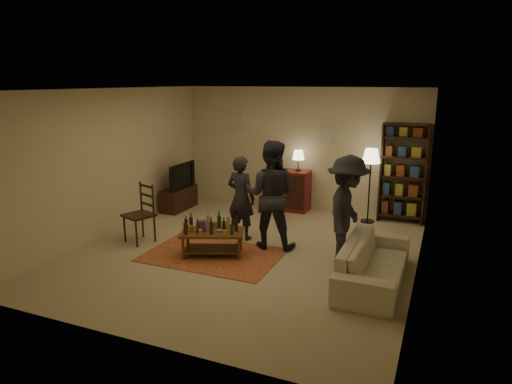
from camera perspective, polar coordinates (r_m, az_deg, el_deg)
The scene contains 13 objects.
floor at distance 7.86m, azimuth -1.33°, elevation -7.38°, with size 6.00×6.00×0.00m, color #C6B793.
room_shell at distance 10.38m, azimuth 2.11°, elevation 8.13°, with size 6.00×6.00×6.00m.
rug at distance 7.71m, azimuth -5.41°, elevation -7.82°, with size 2.20×1.50×0.01m, color maroon.
coffee_table at distance 7.58m, azimuth -5.56°, elevation -5.16°, with size 1.16×0.90×0.76m.
dining_chair at distance 8.40m, azimuth -14.08°, elevation -2.28°, with size 0.60×0.60×1.08m.
tv_stand at distance 10.37m, azimuth -9.63°, elevation -0.07°, with size 0.40×1.00×1.06m.
dresser at distance 10.20m, azimuth 3.91°, elevation 0.38°, with size 1.00×0.50×1.36m.
bookshelf at distance 9.66m, azimuth 17.91°, elevation 2.36°, with size 0.90×0.34×2.02m.
floor_lamp at distance 9.39m, azimuth 14.18°, elevation 3.80°, with size 0.36×0.36×1.52m.
sofa at distance 6.82m, azimuth 14.53°, elevation -8.49°, with size 2.08×0.81×0.61m, color beige.
person_left at distance 8.25m, azimuth -1.89°, elevation -0.71°, with size 0.56×0.37×1.54m, color #24232A.
person_right at distance 7.78m, azimuth 1.86°, elevation -0.35°, with size 0.91×0.71×1.87m, color #26262D.
person_by_sofa at distance 7.10m, azimuth 11.33°, elevation -2.51°, with size 1.13×0.65×1.76m, color #24232A.
Camera 1 is at (3.01, -6.68, 2.84)m, focal length 32.00 mm.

